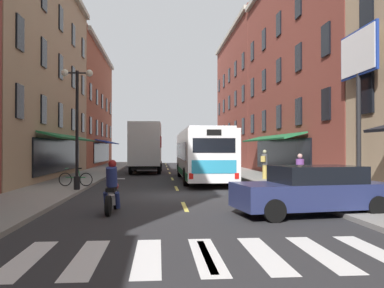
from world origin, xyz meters
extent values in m
cube|color=#28282B|center=(0.00, 0.00, -0.05)|extent=(34.80, 80.00, 0.10)
cube|color=#DBCC4C|center=(0.00, -10.00, 0.00)|extent=(0.14, 2.40, 0.01)
cube|color=#DBCC4C|center=(0.00, -3.50, 0.00)|extent=(0.14, 2.40, 0.01)
cube|color=#DBCC4C|center=(0.00, 3.00, 0.00)|extent=(0.14, 2.40, 0.01)
cube|color=#DBCC4C|center=(0.00, 9.50, 0.00)|extent=(0.14, 2.40, 0.01)
cube|color=#DBCC4C|center=(0.00, 16.00, 0.00)|extent=(0.14, 2.40, 0.01)
cube|color=#DBCC4C|center=(0.00, 22.50, 0.00)|extent=(0.14, 2.40, 0.01)
cube|color=#DBCC4C|center=(0.00, 29.00, 0.00)|extent=(0.14, 2.40, 0.01)
cube|color=#DBCC4C|center=(0.00, 35.50, 0.00)|extent=(0.14, 2.40, 0.01)
cube|color=silver|center=(-3.30, -10.00, 0.00)|extent=(0.50, 2.80, 0.01)
cube|color=silver|center=(-2.20, -10.00, 0.00)|extent=(0.50, 2.80, 0.01)
cube|color=silver|center=(-1.10, -10.00, 0.00)|extent=(0.50, 2.80, 0.01)
cube|color=silver|center=(0.00, -10.00, 0.00)|extent=(0.50, 2.80, 0.01)
cube|color=silver|center=(1.10, -10.00, 0.00)|extent=(0.50, 2.80, 0.01)
cube|color=silver|center=(2.20, -10.00, 0.00)|extent=(0.50, 2.80, 0.01)
cube|color=silver|center=(3.30, -10.00, 0.00)|extent=(0.50, 2.80, 0.01)
cube|color=gray|center=(-5.90, 0.00, 0.07)|extent=(3.00, 80.00, 0.14)
cube|color=gray|center=(5.90, 0.00, 0.07)|extent=(3.00, 80.00, 0.14)
cube|color=black|center=(-7.36, 10.00, 1.55)|extent=(0.10, 12.00, 2.10)
cube|color=#1E6638|center=(-6.65, 10.00, 2.75)|extent=(1.38, 11.20, 0.44)
cube|color=black|center=(-7.36, 2.00, 4.20)|extent=(0.10, 1.00, 1.60)
cube|color=black|center=(-7.36, 6.00, 4.20)|extent=(0.10, 1.00, 1.60)
cube|color=black|center=(-7.36, 10.00, 4.20)|extent=(0.10, 1.00, 1.60)
cube|color=black|center=(-7.36, 14.00, 4.20)|extent=(0.10, 1.00, 1.60)
cube|color=black|center=(-7.36, 18.00, 4.20)|extent=(0.10, 1.00, 1.60)
cube|color=black|center=(-7.36, 2.00, 7.40)|extent=(0.10, 1.00, 1.60)
cube|color=black|center=(-7.36, 6.00, 7.40)|extent=(0.10, 1.00, 1.60)
cube|color=black|center=(-7.36, 10.00, 7.40)|extent=(0.10, 1.00, 1.60)
cube|color=black|center=(-7.36, 14.00, 7.40)|extent=(0.10, 1.00, 1.60)
cube|color=black|center=(-7.36, 18.00, 7.40)|extent=(0.10, 1.00, 1.60)
cube|color=black|center=(-7.36, 10.00, 10.60)|extent=(0.10, 1.00, 1.60)
cube|color=black|center=(-7.36, 14.00, 10.60)|extent=(0.10, 1.00, 1.60)
cube|color=black|center=(-7.36, 18.00, 10.60)|extent=(0.10, 1.00, 1.60)
cube|color=brown|center=(-11.40, 30.00, 6.71)|extent=(8.00, 19.90, 13.41)
cube|color=#B2AD9E|center=(-7.30, 30.00, 13.06)|extent=(0.44, 19.40, 0.40)
cube|color=black|center=(-7.36, 30.00, 1.55)|extent=(0.10, 12.00, 2.10)
cube|color=navy|center=(-6.65, 30.00, 2.75)|extent=(1.38, 11.20, 0.44)
cube|color=black|center=(-7.36, 22.00, 4.20)|extent=(0.10, 1.00, 1.60)
cube|color=black|center=(-7.36, 26.00, 4.20)|extent=(0.10, 1.00, 1.60)
cube|color=black|center=(-7.36, 30.00, 4.20)|extent=(0.10, 1.00, 1.60)
cube|color=black|center=(-7.36, 34.00, 4.20)|extent=(0.10, 1.00, 1.60)
cube|color=black|center=(-7.36, 38.00, 4.20)|extent=(0.10, 1.00, 1.60)
cube|color=black|center=(-7.36, 22.00, 7.40)|extent=(0.10, 1.00, 1.60)
cube|color=black|center=(-7.36, 26.00, 7.40)|extent=(0.10, 1.00, 1.60)
cube|color=black|center=(-7.36, 30.00, 7.40)|extent=(0.10, 1.00, 1.60)
cube|color=black|center=(-7.36, 34.00, 7.40)|extent=(0.10, 1.00, 1.60)
cube|color=black|center=(-7.36, 38.00, 7.40)|extent=(0.10, 1.00, 1.60)
cube|color=black|center=(7.36, -2.00, 4.20)|extent=(0.10, 1.00, 1.60)
cube|color=black|center=(7.36, -2.00, 7.40)|extent=(0.10, 1.00, 1.60)
cube|color=brown|center=(11.40, 10.00, 7.59)|extent=(8.00, 19.90, 15.18)
cube|color=black|center=(7.36, 10.00, 1.55)|extent=(0.10, 12.00, 2.10)
cube|color=#1E6638|center=(6.65, 10.00, 2.75)|extent=(1.38, 11.20, 0.44)
cube|color=black|center=(7.36, 2.00, 4.20)|extent=(0.10, 1.00, 1.60)
cube|color=black|center=(7.36, 6.00, 4.20)|extent=(0.10, 1.00, 1.60)
cube|color=black|center=(7.36, 10.00, 4.20)|extent=(0.10, 1.00, 1.60)
cube|color=black|center=(7.36, 14.00, 4.20)|extent=(0.10, 1.00, 1.60)
cube|color=black|center=(7.36, 18.00, 4.20)|extent=(0.10, 1.00, 1.60)
cube|color=black|center=(7.36, 2.00, 7.40)|extent=(0.10, 1.00, 1.60)
cube|color=black|center=(7.36, 6.00, 7.40)|extent=(0.10, 1.00, 1.60)
cube|color=black|center=(7.36, 10.00, 7.40)|extent=(0.10, 1.00, 1.60)
cube|color=black|center=(7.36, 14.00, 7.40)|extent=(0.10, 1.00, 1.60)
cube|color=black|center=(7.36, 18.00, 7.40)|extent=(0.10, 1.00, 1.60)
cube|color=black|center=(7.36, 6.00, 10.60)|extent=(0.10, 1.00, 1.60)
cube|color=black|center=(7.36, 10.00, 10.60)|extent=(0.10, 1.00, 1.60)
cube|color=black|center=(7.36, 14.00, 10.60)|extent=(0.10, 1.00, 1.60)
cube|color=black|center=(7.36, 18.00, 10.60)|extent=(0.10, 1.00, 1.60)
cube|color=brown|center=(11.40, 30.00, 7.86)|extent=(8.00, 19.90, 15.71)
cube|color=#B2AD9E|center=(7.30, 30.00, 15.36)|extent=(0.44, 19.40, 0.40)
cube|color=black|center=(7.36, 30.00, 1.55)|extent=(0.10, 12.00, 2.10)
cube|color=brown|center=(6.65, 30.00, 2.75)|extent=(1.38, 11.20, 0.44)
cube|color=black|center=(7.36, 22.00, 4.20)|extent=(0.10, 1.00, 1.60)
cube|color=black|center=(7.36, 26.00, 4.20)|extent=(0.10, 1.00, 1.60)
cube|color=black|center=(7.36, 30.00, 4.20)|extent=(0.10, 1.00, 1.60)
cube|color=black|center=(7.36, 34.00, 4.20)|extent=(0.10, 1.00, 1.60)
cube|color=black|center=(7.36, 38.00, 4.20)|extent=(0.10, 1.00, 1.60)
cube|color=black|center=(7.36, 22.00, 7.40)|extent=(0.10, 1.00, 1.60)
cube|color=black|center=(7.36, 26.00, 7.40)|extent=(0.10, 1.00, 1.60)
cube|color=black|center=(7.36, 30.00, 7.40)|extent=(0.10, 1.00, 1.60)
cube|color=black|center=(7.36, 34.00, 7.40)|extent=(0.10, 1.00, 1.60)
cube|color=black|center=(7.36, 38.00, 7.40)|extent=(0.10, 1.00, 1.60)
cube|color=black|center=(7.36, 22.00, 10.60)|extent=(0.10, 1.00, 1.60)
cube|color=black|center=(7.36, 26.00, 10.60)|extent=(0.10, 1.00, 1.60)
cube|color=black|center=(7.36, 30.00, 10.60)|extent=(0.10, 1.00, 1.60)
cube|color=black|center=(7.36, 34.00, 10.60)|extent=(0.10, 1.00, 1.60)
cube|color=black|center=(7.36, 38.00, 10.60)|extent=(0.10, 1.00, 1.60)
cylinder|color=black|center=(7.05, -1.94, 2.57)|extent=(0.18, 0.18, 4.85)
cylinder|color=black|center=(7.05, -1.94, 0.26)|extent=(0.40, 0.40, 0.24)
cube|color=navy|center=(7.05, -1.94, 5.83)|extent=(0.10, 2.92, 1.84)
cube|color=white|center=(6.99, -1.94, 5.83)|extent=(0.04, 2.76, 1.68)
cube|color=white|center=(7.11, -1.94, 5.83)|extent=(0.04, 2.76, 1.68)
cube|color=white|center=(1.76, 7.66, 1.67)|extent=(2.60, 11.92, 2.65)
cube|color=silver|center=(1.76, 7.66, 3.06)|extent=(2.40, 10.72, 0.16)
cube|color=black|center=(1.76, 7.96, 1.86)|extent=(2.63, 9.52, 0.96)
cube|color=#19723F|center=(1.76, 7.66, 0.60)|extent=(2.63, 11.52, 0.36)
cube|color=black|center=(1.78, 13.57, 1.86)|extent=(2.25, 0.13, 1.10)
cube|color=black|center=(1.73, 1.74, 2.16)|extent=(2.05, 0.13, 0.70)
cube|color=teal|center=(1.73, 1.73, 1.14)|extent=(2.15, 0.11, 0.64)
cube|color=black|center=(1.73, 1.73, 2.78)|extent=(0.70, 0.10, 0.28)
cube|color=red|center=(0.64, 1.73, 0.70)|extent=(0.20, 0.08, 0.28)
cube|color=red|center=(2.83, 1.72, 0.70)|extent=(0.20, 0.08, 0.28)
cylinder|color=black|center=(0.60, 11.62, 0.50)|extent=(0.30, 1.00, 1.00)
cylinder|color=black|center=(2.95, 11.61, 0.50)|extent=(0.30, 1.00, 1.00)
cylinder|color=black|center=(0.57, 4.21, 0.50)|extent=(0.30, 1.00, 1.00)
cylinder|color=black|center=(2.92, 4.20, 0.50)|extent=(0.30, 1.00, 1.00)
cube|color=white|center=(-1.86, 18.75, 1.55)|extent=(2.35, 2.28, 2.40)
cube|color=black|center=(-1.83, 19.82, 2.40)|extent=(2.00, 0.15, 0.80)
cube|color=silver|center=(-1.94, 15.18, 2.36)|extent=(2.52, 4.96, 3.33)
cube|color=maroon|center=(-0.72, 15.15, 2.53)|extent=(0.13, 2.94, 0.90)
cube|color=black|center=(-1.92, 16.30, 0.55)|extent=(2.06, 6.78, 0.24)
cylinder|color=black|center=(-2.96, 18.57, 0.45)|extent=(0.30, 0.91, 0.90)
cylinder|color=black|center=(-0.76, 18.52, 0.45)|extent=(0.30, 0.91, 0.90)
cylinder|color=black|center=(-3.06, 14.47, 0.45)|extent=(0.30, 0.91, 0.90)
cylinder|color=black|center=(-0.86, 14.42, 0.45)|extent=(0.30, 0.91, 0.90)
cube|color=navy|center=(3.70, -5.60, 0.61)|extent=(4.85, 2.55, 0.73)
cube|color=black|center=(3.88, -5.57, 1.22)|extent=(2.72, 2.08, 0.54)
cube|color=red|center=(5.85, -4.50, 0.87)|extent=(0.09, 0.21, 0.14)
cylinder|color=black|center=(2.24, -6.72, 0.32)|extent=(0.67, 0.31, 0.64)
cylinder|color=black|center=(1.97, -4.95, 0.32)|extent=(0.67, 0.31, 0.64)
cylinder|color=black|center=(5.42, -6.24, 0.32)|extent=(0.67, 0.31, 0.64)
cylinder|color=black|center=(5.16, -4.47, 0.32)|extent=(0.67, 0.31, 0.64)
cube|color=navy|center=(-1.99, 27.44, 0.61)|extent=(1.77, 4.56, 0.74)
cube|color=black|center=(-1.99, 27.26, 1.20)|extent=(1.60, 2.47, 0.51)
cube|color=red|center=(-2.70, 25.19, 0.88)|extent=(0.20, 0.06, 0.14)
cube|color=red|center=(-1.30, 25.18, 0.88)|extent=(0.20, 0.06, 0.14)
cylinder|color=black|center=(-2.81, 29.02, 0.32)|extent=(0.22, 0.64, 0.64)
cylinder|color=black|center=(-1.15, 29.01, 0.32)|extent=(0.22, 0.64, 0.64)
cylinder|color=black|center=(-2.82, 25.87, 0.32)|extent=(0.22, 0.64, 0.64)
cylinder|color=black|center=(-1.17, 25.86, 0.32)|extent=(0.22, 0.64, 0.64)
cylinder|color=black|center=(-2.30, -3.88, 0.31)|extent=(0.14, 0.62, 0.62)
cylinder|color=black|center=(-2.39, -5.32, 0.31)|extent=(0.16, 0.63, 0.62)
cylinder|color=#B2B2B7|center=(-2.31, -4.00, 0.61)|extent=(0.09, 0.33, 0.68)
ellipsoid|color=maroon|center=(-2.33, -4.42, 0.81)|extent=(0.35, 0.58, 0.28)
cube|color=black|center=(-2.36, -4.82, 0.74)|extent=(0.29, 0.57, 0.12)
cube|color=#B2B2B7|center=(-2.35, -4.60, 0.40)|extent=(0.26, 0.41, 0.30)
cylinder|color=#B2B2B7|center=(-2.31, -4.10, 1.02)|extent=(0.62, 0.08, 0.04)
cylinder|color=navy|center=(-2.35, -4.75, 1.13)|extent=(0.37, 0.48, 0.66)
sphere|color=maroon|center=(-2.35, -4.64, 1.53)|extent=(0.26, 0.26, 0.26)
cylinder|color=navy|center=(-2.53, -4.71, 0.40)|extent=(0.16, 0.37, 0.56)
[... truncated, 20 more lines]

